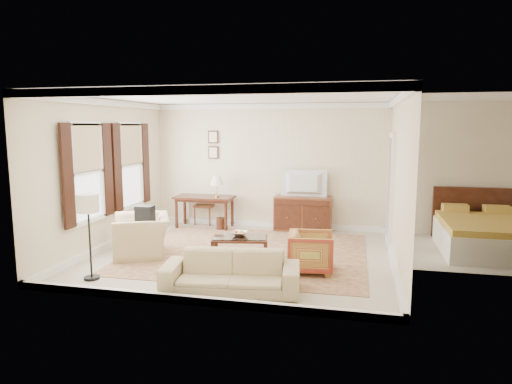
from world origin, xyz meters
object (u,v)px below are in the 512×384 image
at_px(tv, 303,175).
at_px(striped_armchair, 311,250).
at_px(coffee_table, 240,242).
at_px(sofa, 231,266).
at_px(writing_desk, 204,201).
at_px(sideboard, 303,214).
at_px(club_armchair, 142,229).

height_order(tv, striped_armchair, tv).
height_order(coffee_table, sofa, sofa).
xyz_separation_m(writing_desk, sofa, (1.79, -3.93, -0.25)).
relative_size(tv, striped_armchair, 1.35).
height_order(sideboard, striped_armchair, sideboard).
xyz_separation_m(writing_desk, tv, (2.31, 0.14, 0.65)).
distance_m(club_armchair, sofa, 2.60).
xyz_separation_m(sideboard, sofa, (-0.52, -4.10, -0.01)).
height_order(writing_desk, sofa, sofa).
bearing_deg(tv, sofa, 82.68).
height_order(writing_desk, coffee_table, writing_desk).
height_order(writing_desk, sideboard, sideboard).
height_order(sideboard, tv, tv).
relative_size(coffee_table, club_armchair, 0.95).
bearing_deg(striped_armchair, coffee_table, 65.61).
distance_m(sideboard, sofa, 4.13).
bearing_deg(sideboard, club_armchair, -135.38).
distance_m(writing_desk, club_armchair, 2.50).
bearing_deg(coffee_table, club_armchair, -175.41).
bearing_deg(sofa, writing_desk, 106.73).
distance_m(tv, coffee_table, 2.78).
relative_size(tv, sofa, 0.50).
bearing_deg(striped_armchair, writing_desk, 39.76).
bearing_deg(sideboard, tv, -90.00).
bearing_deg(coffee_table, writing_desk, 122.70).
xyz_separation_m(striped_armchair, sofa, (-1.03, -1.16, 0.02)).
bearing_deg(sofa, tv, 74.98).
bearing_deg(tv, sideboard, -90.00).
bearing_deg(sofa, club_armchair, 138.02).
bearing_deg(sofa, coffee_table, 92.72).
bearing_deg(sideboard, writing_desk, -175.94).
distance_m(coffee_table, striped_armchair, 1.40).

